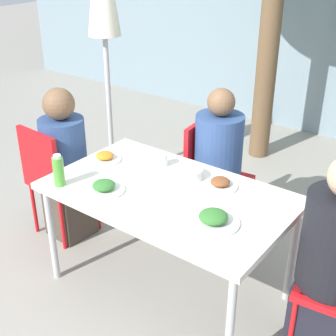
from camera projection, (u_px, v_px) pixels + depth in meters
ground_plane at (168, 287)px, 3.09m from camera, size 24.00×24.00×0.00m
dining_table at (168, 199)px, 2.78m from camera, size 1.45×0.86×0.73m
chair_left at (53, 174)px, 3.39m from camera, size 0.42×0.42×0.89m
person_left at (66, 169)px, 3.40m from camera, size 0.32×0.32×1.16m
person_right at (333, 268)px, 2.39m from camera, size 0.36×0.36×1.20m
chair_far at (210, 170)px, 3.45m from camera, size 0.44×0.44×0.89m
person_far at (217, 172)px, 3.36m from camera, size 0.34×0.34×1.17m
plate_0 at (105, 158)px, 3.11m from camera, size 0.21×0.21×0.06m
plate_1 at (104, 187)px, 2.74m from camera, size 0.24×0.24×0.07m
plate_2 at (213, 219)px, 2.43m from camera, size 0.28×0.28×0.08m
plate_3 at (220, 184)px, 2.79m from camera, size 0.21×0.21×0.06m
bottle at (59, 171)px, 2.78m from camera, size 0.07×0.07×0.20m
drinking_cup at (162, 160)px, 3.03m from camera, size 0.07×0.07×0.09m
salad_bowl at (188, 174)px, 2.89m from camera, size 0.18×0.18×0.06m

